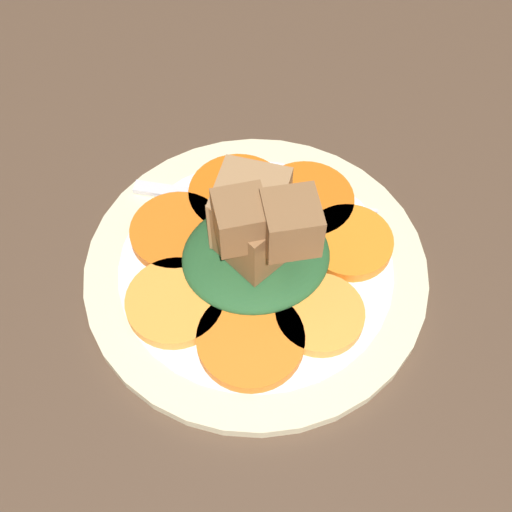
{
  "coord_description": "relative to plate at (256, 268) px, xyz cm",
  "views": [
    {
      "loc": [
        5.78,
        24.99,
        42.74
      ],
      "look_at": [
        0.0,
        0.0,
        4.1
      ],
      "focal_mm": 45.0,
      "sensor_mm": 36.0,
      "label": 1
    }
  ],
  "objects": [
    {
      "name": "table_slab",
      "position": [
        0.0,
        0.0,
        -1.52
      ],
      "size": [
        120.0,
        120.0,
        2.0
      ],
      "primitive_type": "cube",
      "color": "#4C3828",
      "rests_on": "ground"
    },
    {
      "name": "plate",
      "position": [
        0.0,
        0.0,
        0.0
      ],
      "size": [
        25.32,
        25.32,
        1.05
      ],
      "color": "beige",
      "rests_on": "table_slab"
    },
    {
      "name": "carrot_slice_0",
      "position": [
        5.21,
        -3.8,
        1.04
      ],
      "size": [
        7.09,
        7.09,
        0.92
      ],
      "primitive_type": "cylinder",
      "color": "orange",
      "rests_on": "plate"
    },
    {
      "name": "carrot_slice_1",
      "position": [
        6.32,
        2.15,
        1.04
      ],
      "size": [
        6.95,
        6.95,
        0.92
      ],
      "primitive_type": "cylinder",
      "color": "orange",
      "rests_on": "plate"
    },
    {
      "name": "carrot_slice_2",
      "position": [
        1.8,
        6.19,
        1.04
      ],
      "size": [
        7.35,
        7.35,
        0.92
      ],
      "primitive_type": "cylinder",
      "color": "orange",
      "rests_on": "plate"
    },
    {
      "name": "carrot_slice_3",
      "position": [
        -3.29,
        5.36,
        1.04
      ],
      "size": [
        6.22,
        6.22,
        0.92
      ],
      "primitive_type": "cylinder",
      "color": "orange",
      "rests_on": "plate"
    },
    {
      "name": "carrot_slice_4",
      "position": [
        -7.13,
        0.11,
        1.04
      ],
      "size": [
        6.5,
        6.5,
        0.92
      ],
      "primitive_type": "cylinder",
      "color": "orange",
      "rests_on": "plate"
    },
    {
      "name": "carrot_slice_5",
      "position": [
        -5.06,
        -4.5,
        1.04
      ],
      "size": [
        7.41,
        7.41,
        0.92
      ],
      "primitive_type": "cylinder",
      "color": "#D56013",
      "rests_on": "plate"
    },
    {
      "name": "carrot_slice_6",
      "position": [
        0.45,
        -6.33,
        1.04
      ],
      "size": [
        7.71,
        7.71,
        0.92
      ],
      "primitive_type": "cylinder",
      "color": "#D45E12",
      "rests_on": "plate"
    },
    {
      "name": "center_pile",
      "position": [
        -0.05,
        -0.07,
        3.99
      ],
      "size": [
        10.78,
        9.7,
        9.08
      ],
      "color": "#235128",
      "rests_on": "plate"
    },
    {
      "name": "fork",
      "position": [
        -1.46,
        -5.12,
        0.78
      ],
      "size": [
        18.3,
        9.31,
        0.4
      ],
      "rotation": [
        0.0,
        0.0,
        -0.41
      ],
      "color": "silver",
      "rests_on": "plate"
    }
  ]
}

